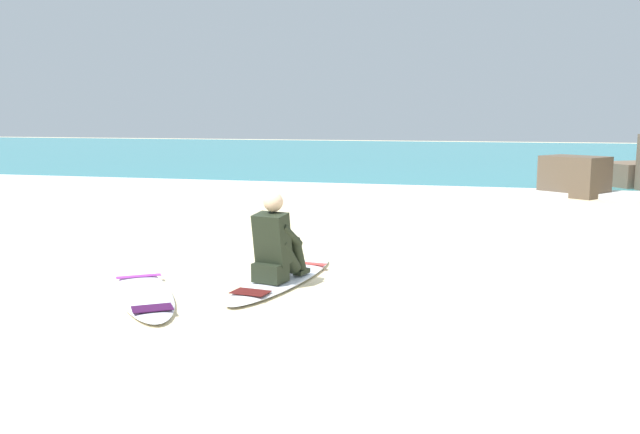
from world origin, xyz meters
The scene contains 6 objects.
ground_plane centered at (0.00, 0.00, 0.00)m, with size 80.00×80.00×0.00m, color beige.
sea centered at (0.00, 22.48, 0.05)m, with size 80.00×28.00×0.10m, color teal.
breaking_foam centered at (0.00, 8.78, 0.06)m, with size 80.00×0.90×0.11m, color white.
surfboard_main centered at (-0.22, -0.43, 0.04)m, with size 0.82×2.45×0.08m.
surfer_seated centered at (-0.23, -0.62, 0.44)m, with size 0.49×0.76×0.95m.
surfboard_spare_near centered at (-1.38, -1.38, 0.04)m, with size 1.67×2.11×0.08m.
Camera 1 is at (2.03, -7.44, 1.83)m, focal length 38.49 mm.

